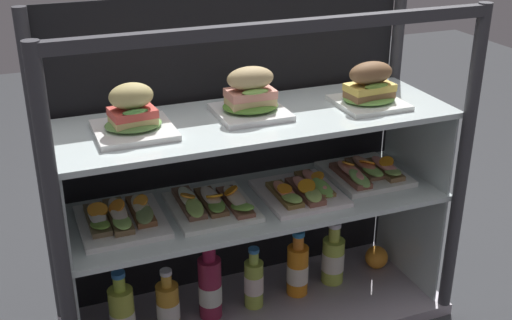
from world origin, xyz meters
TOP-DOWN VIEW (x-y plane):
  - ground_plane at (0.00, 0.00)m, footprint 6.00×6.00m
  - case_base_deck at (0.00, 0.00)m, footprint 1.11×0.40m
  - case_frame at (0.00, 0.10)m, footprint 1.11×0.40m
  - riser_lower_tier at (0.00, 0.00)m, footprint 1.04×0.33m
  - shelf_lower_glass at (0.00, 0.00)m, footprint 1.06×0.35m
  - riser_upper_tier at (0.00, 0.00)m, footprint 1.04×0.33m
  - shelf_upper_glass at (0.00, 0.00)m, footprint 1.06×0.35m
  - plated_roll_sandwich_far_right at (-0.32, -0.00)m, footprint 0.19×0.19m
  - plated_roll_sandwich_near_right_corner at (-0.01, 0.02)m, footprint 0.18×0.18m
  - plated_roll_sandwich_center at (0.32, -0.03)m, footprint 0.18×0.18m
  - open_sandwich_tray_center at (-0.37, 0.01)m, footprint 0.22×0.24m
  - open_sandwich_tray_left_of_center at (-0.13, -0.01)m, footprint 0.22×0.24m
  - open_sandwich_tray_mid_left at (0.13, -0.02)m, footprint 0.22×0.24m
  - open_sandwich_tray_mid_right at (0.36, 0.02)m, footprint 0.22×0.24m
  - juice_bottle_near_post at (-0.39, 0.01)m, footprint 0.07×0.07m
  - juice_bottle_back_left at (-0.26, 0.01)m, footprint 0.07×0.07m
  - juice_bottle_front_right_end at (-0.13, 0.02)m, footprint 0.07×0.07m
  - juice_bottle_back_center at (-0.00, 0.02)m, footprint 0.06×0.06m
  - juice_bottle_tucked_behind at (0.15, 0.03)m, footprint 0.07×0.07m
  - juice_bottle_front_second at (0.28, 0.04)m, footprint 0.07×0.07m
  - orange_fruit_beside_bottles at (0.45, 0.06)m, footprint 0.07×0.07m

SIDE VIEW (x-z plane):
  - ground_plane at x=0.00m, z-range -0.02..0.00m
  - case_base_deck at x=0.00m, z-range 0.00..0.03m
  - orange_fruit_beside_bottles at x=0.45m, z-range 0.03..0.11m
  - juice_bottle_back_left at x=-0.26m, z-range 0.01..0.20m
  - juice_bottle_near_post at x=-0.39m, z-range 0.01..0.22m
  - juice_bottle_back_center at x=0.00m, z-range 0.02..0.21m
  - juice_bottle_front_second at x=0.28m, z-range 0.01..0.22m
  - juice_bottle_tucked_behind at x=0.15m, z-range 0.01..0.23m
  - juice_bottle_front_right_end at x=-0.13m, z-range 0.01..0.26m
  - riser_lower_tier at x=0.00m, z-range 0.03..0.38m
  - shelf_lower_glass at x=0.00m, z-range 0.38..0.39m
  - open_sandwich_tray_mid_left at x=0.13m, z-range 0.38..0.44m
  - open_sandwich_tray_left_of_center at x=-0.13m, z-range 0.38..0.44m
  - open_sandwich_tray_mid_right at x=0.36m, z-range 0.38..0.44m
  - open_sandwich_tray_center at x=-0.37m, z-range 0.38..0.45m
  - case_frame at x=0.00m, z-range 0.04..0.97m
  - riser_upper_tier at x=0.00m, z-range 0.39..0.63m
  - shelf_upper_glass at x=0.00m, z-range 0.63..0.64m
  - plated_roll_sandwich_far_right at x=-0.32m, z-range 0.62..0.75m
  - plated_roll_sandwich_center at x=0.32m, z-range 0.63..0.75m
  - plated_roll_sandwich_near_right_corner at x=-0.01m, z-range 0.63..0.76m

